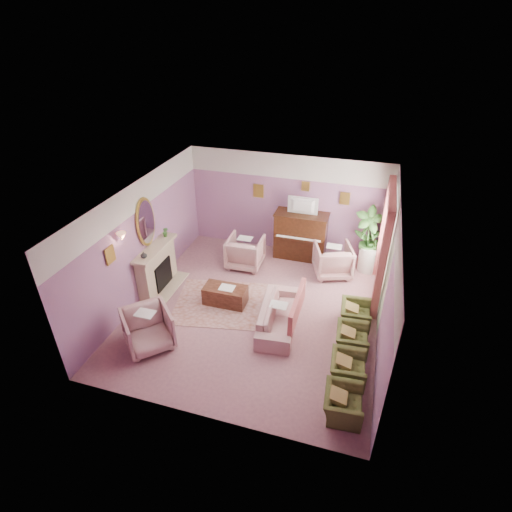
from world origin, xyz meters
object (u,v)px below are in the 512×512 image
(floral_armchair_right, at_px, (333,259))
(olive_chair_d, at_px, (356,311))
(television, at_px, (302,205))
(floral_armchair_left, at_px, (245,250))
(sofa, at_px, (279,311))
(olive_chair_a, at_px, (343,401))
(side_table, at_px, (368,258))
(olive_chair_c, at_px, (352,336))
(floral_armchair_front, at_px, (148,327))
(olive_chair_b, at_px, (348,365))
(piano, at_px, (301,236))
(coffee_table, at_px, (225,295))

(floral_armchair_right, relative_size, olive_chair_d, 1.25)
(television, relative_size, olive_chair_d, 1.07)
(floral_armchair_left, bearing_deg, sofa, -55.53)
(olive_chair_a, relative_size, side_table, 1.07)
(television, bearing_deg, sofa, -87.50)
(floral_armchair_right, bearing_deg, television, 149.19)
(olive_chair_a, bearing_deg, side_table, 88.33)
(floral_armchair_right, distance_m, olive_chair_d, 1.99)
(olive_chair_a, bearing_deg, television, 109.57)
(floral_armchair_left, bearing_deg, olive_chair_c, -38.14)
(floral_armchair_front, distance_m, side_table, 5.92)
(sofa, relative_size, olive_chair_b, 2.53)
(olive_chair_b, bearing_deg, sofa, 145.45)
(piano, xyz_separation_m, olive_chair_d, (1.74, -2.48, -0.33))
(floral_armchair_right, distance_m, olive_chair_b, 3.56)
(side_table, bearing_deg, olive_chair_a, -91.67)
(floral_armchair_left, relative_size, olive_chair_c, 1.25)
(piano, height_order, television, television)
(floral_armchair_right, xyz_separation_m, olive_chair_c, (0.75, -2.66, -0.15))
(sofa, bearing_deg, floral_armchair_left, 124.47)
(olive_chair_a, xyz_separation_m, olive_chair_c, (0.00, 1.64, 0.00))
(floral_armchair_right, xyz_separation_m, side_table, (0.89, 0.48, -0.12))
(coffee_table, distance_m, floral_armchair_left, 1.75)
(sofa, xyz_separation_m, olive_chair_a, (1.61, -1.93, -0.06))
(television, relative_size, olive_chair_a, 1.07)
(floral_armchair_front, relative_size, olive_chair_d, 1.25)
(olive_chair_b, relative_size, olive_chair_d, 1.00)
(piano, xyz_separation_m, floral_armchair_left, (-1.32, -0.89, -0.18))
(floral_armchair_left, xyz_separation_m, olive_chair_c, (3.06, -2.40, -0.15))
(coffee_table, bearing_deg, olive_chair_d, 2.80)
(floral_armchair_right, relative_size, olive_chair_a, 1.25)
(floral_armchair_right, bearing_deg, olive_chair_b, -77.87)
(floral_armchair_right, xyz_separation_m, olive_chair_d, (0.75, -1.84, -0.15))
(piano, relative_size, olive_chair_b, 1.87)
(sofa, bearing_deg, olive_chair_d, 18.33)
(olive_chair_b, xyz_separation_m, side_table, (0.14, 3.96, 0.03))
(floral_armchair_left, bearing_deg, floral_armchair_front, -104.87)
(sofa, xyz_separation_m, floral_armchair_front, (-2.38, -1.39, 0.09))
(piano, xyz_separation_m, side_table, (1.88, -0.16, -0.30))
(television, xyz_separation_m, olive_chair_d, (1.74, -2.43, -1.28))
(coffee_table, bearing_deg, olive_chair_c, -12.70)
(television, xyz_separation_m, olive_chair_b, (1.74, -4.07, -1.28))
(television, xyz_separation_m, floral_armchair_front, (-2.25, -4.35, -1.13))
(television, distance_m, floral_armchair_front, 5.03)
(floral_armchair_front, relative_size, side_table, 1.34)
(television, height_order, floral_armchair_right, television)
(floral_armchair_right, relative_size, olive_chair_c, 1.25)
(sofa, height_order, side_table, sofa)
(piano, relative_size, sofa, 0.74)
(sofa, bearing_deg, olive_chair_a, -50.16)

